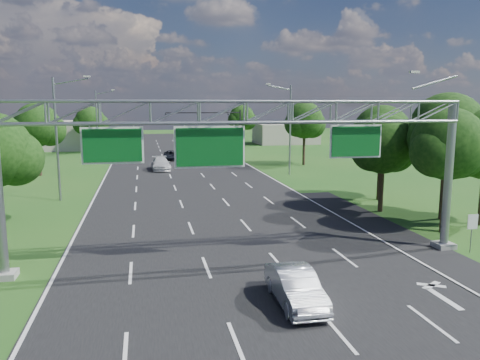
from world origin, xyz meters
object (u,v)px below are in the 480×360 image
object	(u,v)px
traffic_signal	(219,122)
box_truck	(220,142)
regulatory_sign	(472,225)
sign_gantry	(247,125)
silver_sedan	(295,287)

from	to	relation	value
traffic_signal	box_truck	bearing A→B (deg)	76.04
regulatory_sign	traffic_signal	size ratio (longest dim) A/B	0.17
sign_gantry	box_truck	xyz separation A→B (m)	(7.67, 55.10, -5.23)
sign_gantry	traffic_signal	xyz separation A→B (m)	(7.15, 53.00, -1.72)
traffic_signal	silver_sedan	bearing A→B (deg)	-96.23
regulatory_sign	sign_gantry	bearing A→B (deg)	175.17
sign_gantry	regulatory_sign	distance (m)	13.25
sign_gantry	traffic_signal	world-z (taller)	sign_gantry
silver_sedan	box_truck	size ratio (longest dim) A/B	0.47
regulatory_sign	box_truck	distance (m)	56.29
sign_gantry	silver_sedan	size ratio (longest dim) A/B	5.45
silver_sedan	box_truck	bearing A→B (deg)	84.04
sign_gantry	regulatory_sign	bearing A→B (deg)	-4.83
sign_gantry	box_truck	bearing A→B (deg)	82.08
silver_sedan	box_truck	distance (m)	60.88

